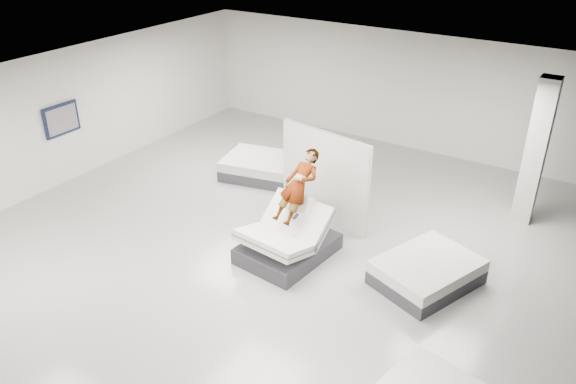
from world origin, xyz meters
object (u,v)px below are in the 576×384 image
object	(u,v)px
flat_bed_right_far	(427,272)
column	(535,152)
remote	(296,216)
hero_bed	(287,240)
wall_poster	(62,119)
person	(298,198)
flat_bed_left_far	(262,167)
divider_panel	(324,178)

from	to	relation	value
flat_bed_right_far	column	world-z (taller)	column
remote	column	xyz separation A→B (m)	(3.35, 4.02, 0.61)
hero_bed	flat_bed_right_far	world-z (taller)	hero_bed
wall_poster	column	bearing A→B (deg)	21.93
person	wall_poster	size ratio (longest dim) A/B	1.63
remote	person	bearing A→B (deg)	122.15
remote	wall_poster	world-z (taller)	wall_poster
remote	wall_poster	size ratio (longest dim) A/B	0.15
flat_bed_left_far	column	distance (m)	6.32
divider_panel	flat_bed_right_far	bearing A→B (deg)	-9.65
person	column	world-z (taller)	column
divider_panel	person	bearing A→B (deg)	-73.62
person	flat_bed_left_far	size ratio (longest dim) A/B	0.73
remote	divider_panel	bearing A→B (deg)	106.99
flat_bed_left_far	column	size ratio (longest dim) A/B	0.66
person	flat_bed_right_far	bearing A→B (deg)	12.76
person	remote	xyz separation A→B (m)	(0.18, -0.37, -0.17)
flat_bed_right_far	wall_poster	xyz separation A→B (m)	(-8.98, -0.64, 1.35)
person	flat_bed_right_far	world-z (taller)	person
flat_bed_left_far	column	xyz separation A→B (m)	(6.04, 1.28, 1.34)
flat_bed_left_far	person	bearing A→B (deg)	-43.44
person	remote	bearing A→B (deg)	-57.85
remote	flat_bed_left_far	size ratio (longest dim) A/B	0.07
hero_bed	flat_bed_left_far	world-z (taller)	hero_bed
flat_bed_right_far	flat_bed_left_far	bearing A→B (deg)	157.79
person	hero_bed	bearing A→B (deg)	-90.00
person	flat_bed_left_far	xyz separation A→B (m)	(-2.50, 2.37, -0.91)
flat_bed_right_far	flat_bed_left_far	size ratio (longest dim) A/B	1.02
hero_bed	wall_poster	xyz separation A→B (m)	(-6.37, -0.03, 1.24)
flat_bed_right_far	wall_poster	bearing A→B (deg)	-175.90
person	flat_bed_left_far	world-z (taller)	person
remote	wall_poster	bearing A→B (deg)	-173.97
flat_bed_right_far	column	bearing A→B (deg)	74.16
hero_bed	divider_panel	xyz separation A→B (m)	(-0.10, 1.61, 0.67)
person	remote	size ratio (longest dim) A/B	11.07
remote	flat_bed_right_far	world-z (taller)	remote
flat_bed_right_far	person	bearing A→B (deg)	-173.47
hero_bed	divider_panel	distance (m)	1.75
hero_bed	column	bearing A→B (deg)	48.08
flat_bed_left_far	wall_poster	xyz separation A→B (m)	(-3.90, -2.72, 1.34)
divider_panel	flat_bed_right_far	xyz separation A→B (m)	(2.71, -0.99, -0.79)
person	flat_bed_right_far	size ratio (longest dim) A/B	0.72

